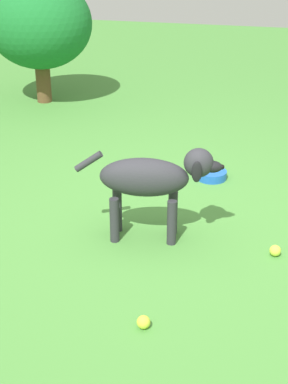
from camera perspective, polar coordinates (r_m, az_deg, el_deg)
The scene contains 6 objects.
ground at distance 3.72m, azimuth 3.39°, elevation -3.36°, with size 14.00×14.00×0.00m, color #478438.
dog at distance 3.43m, azimuth 0.84°, elevation 1.24°, with size 0.85×0.27×0.58m.
tennis_ball_0 at distance 3.49m, azimuth 12.44°, elevation -5.50°, with size 0.07×0.07×0.07m, color #C5DD3E.
tennis_ball_1 at distance 2.87m, azimuth -0.05°, elevation -12.34°, with size 0.07×0.07×0.07m, color #C1DB37.
water_bowl at distance 4.38m, azimuth 6.47°, elevation 1.66°, with size 0.22×0.22×0.06m, color blue.
shrub_near at distance 6.05m, azimuth -10.01°, elevation 15.59°, with size 1.03×0.93×1.22m.
Camera 1 is at (-0.53, 3.21, 1.80)m, focal length 55.77 mm.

